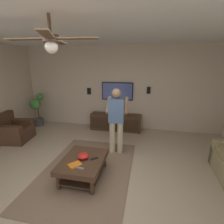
# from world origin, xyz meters

# --- Properties ---
(ground_plane) EXTENTS (8.03, 8.03, 0.00)m
(ground_plane) POSITION_xyz_m (0.00, 0.00, 0.00)
(ground_plane) COLOR tan
(wall_back_tv) EXTENTS (0.10, 6.89, 2.79)m
(wall_back_tv) POSITION_xyz_m (3.08, 0.00, 1.39)
(wall_back_tv) COLOR #C6B299
(wall_back_tv) RESTS_ON ground
(ceiling_slab) EXTENTS (6.26, 6.89, 0.10)m
(ceiling_slab) POSITION_xyz_m (0.00, 0.00, 2.84)
(ceiling_slab) COLOR white
(area_rug) EXTENTS (2.67, 1.82, 0.01)m
(area_rug) POSITION_xyz_m (0.35, 0.22, 0.01)
(area_rug) COLOR #7A604C
(area_rug) RESTS_ON ground
(armchair) EXTENTS (0.91, 0.92, 0.82)m
(armchair) POSITION_xyz_m (1.31, 2.84, 0.28)
(armchair) COLOR #472D1E
(armchair) RESTS_ON ground
(coffee_table) EXTENTS (1.00, 0.80, 0.40)m
(coffee_table) POSITION_xyz_m (0.15, 0.22, 0.30)
(coffee_table) COLOR #422B1C
(coffee_table) RESTS_ON ground
(media_console) EXTENTS (0.45, 1.70, 0.55)m
(media_console) POSITION_xyz_m (2.74, 0.05, 0.28)
(media_console) COLOR #422B1C
(media_console) RESTS_ON ground
(tv) EXTENTS (0.05, 1.06, 0.60)m
(tv) POSITION_xyz_m (2.98, 0.05, 1.30)
(tv) COLOR black
(person_standing) EXTENTS (0.56, 0.56, 1.64)m
(person_standing) POSITION_xyz_m (1.26, -0.24, 0.93)
(person_standing) COLOR #C6B793
(person_standing) RESTS_ON ground
(potted_plant_tall) EXTENTS (0.54, 0.37, 1.18)m
(potted_plant_tall) POSITION_xyz_m (2.55, 2.89, 0.69)
(potted_plant_tall) COLOR #4C4C51
(potted_plant_tall) RESTS_ON ground
(bowl) EXTENTS (0.22, 0.22, 0.10)m
(bowl) POSITION_xyz_m (0.18, 0.22, 0.45)
(bowl) COLOR red
(bowl) RESTS_ON coffee_table
(remote_white) EXTENTS (0.06, 0.15, 0.02)m
(remote_white) POSITION_xyz_m (0.20, 0.19, 0.41)
(remote_white) COLOR white
(remote_white) RESTS_ON coffee_table
(remote_black) EXTENTS (0.13, 0.14, 0.02)m
(remote_black) POSITION_xyz_m (0.19, -0.00, 0.41)
(remote_black) COLOR black
(remote_black) RESTS_ON coffee_table
(remote_grey) EXTENTS (0.06, 0.15, 0.02)m
(remote_grey) POSITION_xyz_m (-0.16, 0.15, 0.41)
(remote_grey) COLOR slate
(remote_grey) RESTS_ON coffee_table
(book) EXTENTS (0.27, 0.26, 0.04)m
(book) POSITION_xyz_m (-0.10, 0.27, 0.42)
(book) COLOR orange
(book) RESTS_ON coffee_table
(vase_round) EXTENTS (0.22, 0.22, 0.22)m
(vase_round) POSITION_xyz_m (2.77, -0.03, 0.66)
(vase_round) COLOR teal
(vase_round) RESTS_ON media_console
(wall_speaker_left) EXTENTS (0.06, 0.12, 0.22)m
(wall_speaker_left) POSITION_xyz_m (3.00, -0.98, 1.36)
(wall_speaker_left) COLOR black
(wall_speaker_right) EXTENTS (0.06, 0.12, 0.22)m
(wall_speaker_right) POSITION_xyz_m (3.00, 1.06, 1.26)
(wall_speaker_right) COLOR black
(ceiling_fan) EXTENTS (1.17, 1.21, 0.46)m
(ceiling_fan) POSITION_xyz_m (-0.50, 0.27, 2.46)
(ceiling_fan) COLOR #4C3828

